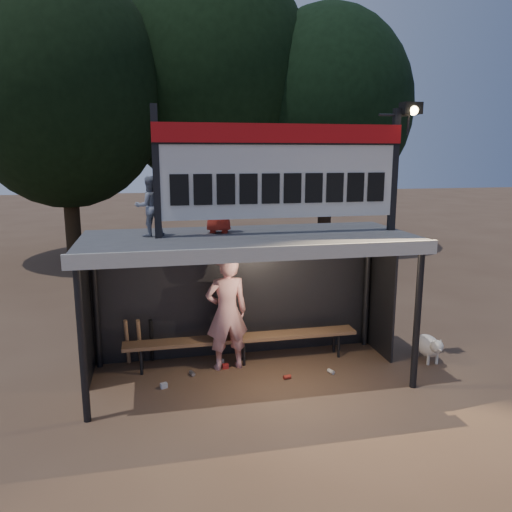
% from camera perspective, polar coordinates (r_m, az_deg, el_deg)
% --- Properties ---
extents(ground, '(80.00, 80.00, 0.00)m').
position_cam_1_polar(ground, '(8.30, -0.80, -13.57)').
color(ground, brown).
rests_on(ground, ground).
extents(player, '(0.76, 0.54, 1.95)m').
position_cam_1_polar(player, '(8.26, -3.36, -6.45)').
color(player, white).
rests_on(player, ground).
extents(child_a, '(0.51, 0.44, 0.89)m').
position_cam_1_polar(child_a, '(7.59, -12.07, 5.56)').
color(child_a, gray).
rests_on(child_a, dugout_shelter).
extents(child_b, '(0.58, 0.46, 1.02)m').
position_cam_1_polar(child_b, '(7.76, -4.30, 6.40)').
color(child_b, '#A82619').
rests_on(child_b, dugout_shelter).
extents(dugout_shelter, '(5.10, 2.08, 2.32)m').
position_cam_1_polar(dugout_shelter, '(7.93, -1.18, -0.66)').
color(dugout_shelter, '#414143').
rests_on(dugout_shelter, ground).
extents(scoreboard_assembly, '(4.10, 0.27, 1.99)m').
position_cam_1_polar(scoreboard_assembly, '(7.64, 3.32, 10.03)').
color(scoreboard_assembly, black).
rests_on(scoreboard_assembly, dugout_shelter).
extents(bench, '(4.00, 0.35, 0.48)m').
position_cam_1_polar(bench, '(8.63, -1.53, -9.44)').
color(bench, brown).
rests_on(bench, ground).
extents(tree_left, '(6.46, 6.46, 9.27)m').
position_cam_1_polar(tree_left, '(17.67, -21.21, 17.29)').
color(tree_left, '#2F2215').
rests_on(tree_left, ground).
extents(tree_mid, '(7.22, 7.22, 10.36)m').
position_cam_1_polar(tree_mid, '(19.21, -4.83, 19.44)').
color(tree_mid, '#311E15').
rests_on(tree_mid, ground).
extents(tree_right, '(6.08, 6.08, 8.72)m').
position_cam_1_polar(tree_right, '(19.07, 8.16, 16.47)').
color(tree_right, '#2F1F14').
rests_on(tree_right, ground).
extents(dog, '(0.36, 0.81, 0.49)m').
position_cam_1_polar(dog, '(9.24, 19.14, -9.67)').
color(dog, silver).
rests_on(dog, ground).
extents(bats, '(0.48, 0.32, 0.84)m').
position_cam_1_polar(bats, '(8.76, -13.18, -9.44)').
color(bats, '#A3734C').
rests_on(bats, ground).
extents(litter, '(2.81, 0.93, 0.08)m').
position_cam_1_polar(litter, '(8.36, -2.30, -13.12)').
color(litter, maroon).
rests_on(litter, ground).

